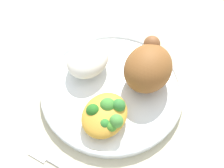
{
  "coord_description": "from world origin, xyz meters",
  "views": [
    {
      "loc": [
        -0.27,
        -0.14,
        0.49
      ],
      "look_at": [
        0.0,
        0.0,
        0.03
      ],
      "focal_mm": 47.35,
      "sensor_mm": 36.0,
      "label": 1
    }
  ],
  "objects_px": {
    "fork": "(61,166)",
    "mac_cheese_with_broccoli": "(106,114)",
    "roasted_chicken": "(148,67)",
    "rice_pile": "(88,59)",
    "plate": "(112,89)"
  },
  "relations": [
    {
      "from": "fork",
      "to": "mac_cheese_with_broccoli",
      "type": "bearing_deg",
      "value": -16.1
    },
    {
      "from": "plate",
      "to": "mac_cheese_with_broccoli",
      "type": "relative_size",
      "value": 2.96
    },
    {
      "from": "plate",
      "to": "roasted_chicken",
      "type": "relative_size",
      "value": 2.45
    },
    {
      "from": "roasted_chicken",
      "to": "mac_cheese_with_broccoli",
      "type": "height_order",
      "value": "roasted_chicken"
    },
    {
      "from": "rice_pile",
      "to": "mac_cheese_with_broccoli",
      "type": "bearing_deg",
      "value": -135.73
    },
    {
      "from": "mac_cheese_with_broccoli",
      "to": "roasted_chicken",
      "type": "bearing_deg",
      "value": -14.26
    },
    {
      "from": "roasted_chicken",
      "to": "fork",
      "type": "xyz_separation_m",
      "value": [
        -0.22,
        0.06,
        -0.05
      ]
    },
    {
      "from": "roasted_chicken",
      "to": "plate",
      "type": "bearing_deg",
      "value": 133.95
    },
    {
      "from": "plate",
      "to": "fork",
      "type": "xyz_separation_m",
      "value": [
        -0.17,
        0.01,
        -0.01
      ]
    },
    {
      "from": "mac_cheese_with_broccoli",
      "to": "fork",
      "type": "xyz_separation_m",
      "value": [
        -0.1,
        0.03,
        -0.03
      ]
    },
    {
      "from": "mac_cheese_with_broccoli",
      "to": "fork",
      "type": "relative_size",
      "value": 0.65
    },
    {
      "from": "roasted_chicken",
      "to": "fork",
      "type": "height_order",
      "value": "roasted_chicken"
    },
    {
      "from": "roasted_chicken",
      "to": "fork",
      "type": "bearing_deg",
      "value": 164.86
    },
    {
      "from": "roasted_chicken",
      "to": "rice_pile",
      "type": "bearing_deg",
      "value": 102.46
    },
    {
      "from": "roasted_chicken",
      "to": "rice_pile",
      "type": "distance_m",
      "value": 0.12
    }
  ]
}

